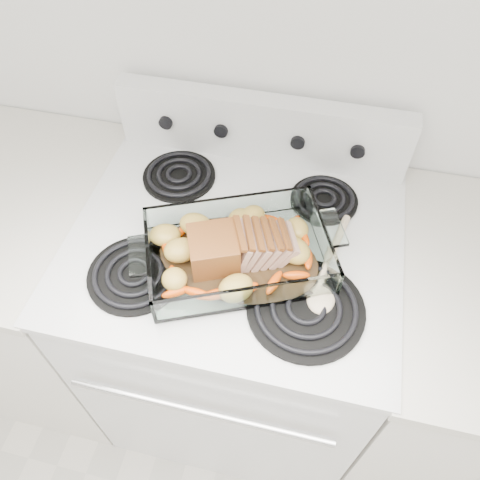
% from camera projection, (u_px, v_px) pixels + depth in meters
% --- Properties ---
extents(electric_range, '(0.78, 0.70, 1.12)m').
position_uv_depth(electric_range, '(237.00, 326.00, 1.46)').
color(electric_range, silver).
rests_on(electric_range, ground).
extents(counter_left, '(0.58, 0.68, 0.93)m').
position_uv_depth(counter_left, '(44.00, 288.00, 1.57)').
color(counter_left, white).
rests_on(counter_left, ground).
extents(counter_right, '(0.58, 0.68, 0.93)m').
position_uv_depth(counter_right, '(455.00, 375.00, 1.38)').
color(counter_right, white).
rests_on(counter_right, ground).
extents(baking_dish, '(0.39, 0.26, 0.07)m').
position_uv_depth(baking_dish, '(238.00, 255.00, 1.04)').
color(baking_dish, white).
rests_on(baking_dish, electric_range).
extents(pork_roast, '(0.23, 0.10, 0.08)m').
position_uv_depth(pork_roast, '(232.00, 246.00, 1.02)').
color(pork_roast, brown).
rests_on(pork_roast, baking_dish).
extents(roast_vegetables, '(0.38, 0.21, 0.05)m').
position_uv_depth(roast_vegetables, '(240.00, 238.00, 1.05)').
color(roast_vegetables, '#EC4300').
rests_on(roast_vegetables, baking_dish).
extents(wooden_spoon, '(0.07, 0.28, 0.02)m').
position_uv_depth(wooden_spoon, '(326.00, 277.00, 1.02)').
color(wooden_spoon, beige).
rests_on(wooden_spoon, electric_range).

